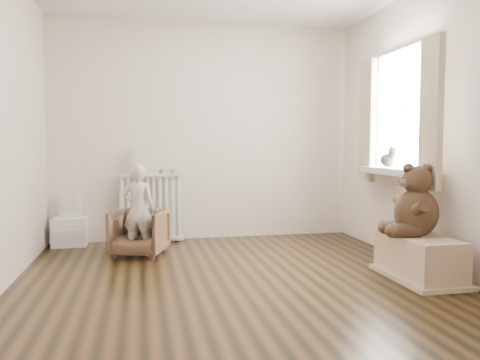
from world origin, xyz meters
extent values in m
cube|color=black|center=(0.00, 0.00, 0.00)|extent=(3.60, 3.60, 0.01)
cube|color=white|center=(0.00, 1.80, 1.30)|extent=(3.60, 0.02, 2.60)
cube|color=white|center=(0.00, -1.80, 1.30)|extent=(3.60, 0.02, 2.60)
cube|color=white|center=(1.80, 0.00, 1.30)|extent=(0.02, 3.60, 2.60)
cube|color=white|center=(1.76, 0.30, 1.45)|extent=(0.03, 0.90, 1.10)
cube|color=silver|center=(1.67, 0.30, 0.87)|extent=(0.22, 1.10, 0.06)
cube|color=beige|center=(1.65, -0.27, 1.39)|extent=(0.06, 0.26, 1.30)
cube|color=beige|center=(1.65, 0.87, 1.39)|extent=(0.06, 0.26, 1.30)
cube|color=silver|center=(-0.66, 1.68, 0.39)|extent=(0.76, 0.14, 0.80)
cube|color=beige|center=(-0.76, 1.68, 0.96)|extent=(0.19, 0.02, 0.32)
cylinder|color=#A59E8C|center=(-0.51, 1.68, 0.83)|extent=(0.09, 0.09, 0.05)
cylinder|color=#A59E8C|center=(-0.38, 1.68, 0.83)|extent=(0.09, 0.09, 0.05)
cube|color=silver|center=(-1.55, 1.65, 0.28)|extent=(0.37, 0.26, 0.58)
imported|color=brown|center=(-0.79, 1.00, 0.24)|extent=(0.65, 0.66, 0.47)
imported|color=beige|center=(-0.79, 0.95, 0.48)|extent=(0.39, 0.32, 0.92)
cube|color=beige|center=(1.52, -0.35, 0.20)|extent=(0.41, 0.78, 0.37)
camera|label=1|loc=(-0.76, -3.82, 1.11)|focal=35.00mm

